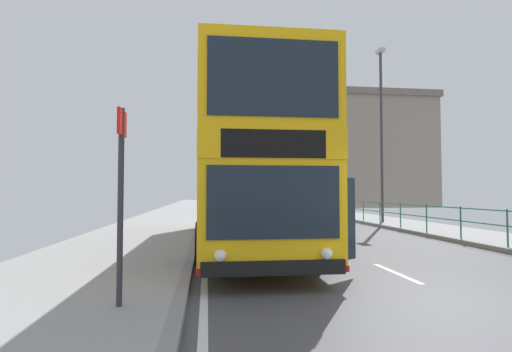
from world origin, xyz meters
name	(u,v)px	position (x,y,z in m)	size (l,w,h in m)	color
ground	(438,311)	(-0.72, 0.00, 0.04)	(15.80, 140.00, 0.20)	#49494E
double_decker_bus_main	(244,170)	(-2.76, 6.82, 2.37)	(3.22, 11.48, 4.53)	#F4B20F
pedestrian_railing_far_kerb	(356,207)	(4.45, 15.85, 0.86)	(0.05, 34.19, 1.07)	#236B4C
bus_stop_sign_near	(121,184)	(-5.09, 0.42, 1.80)	(0.08, 0.44, 2.71)	#2D2D33
street_lamp_far_side	(381,123)	(5.09, 13.92, 5.29)	(0.28, 0.60, 9.04)	#38383D
bare_tree_far_00	(343,179)	(5.59, 21.13, 2.61)	(1.49, 2.70, 5.40)	#423328
background_building_00	(367,154)	(15.59, 40.18, 6.36)	(11.33, 14.22, 12.67)	gray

